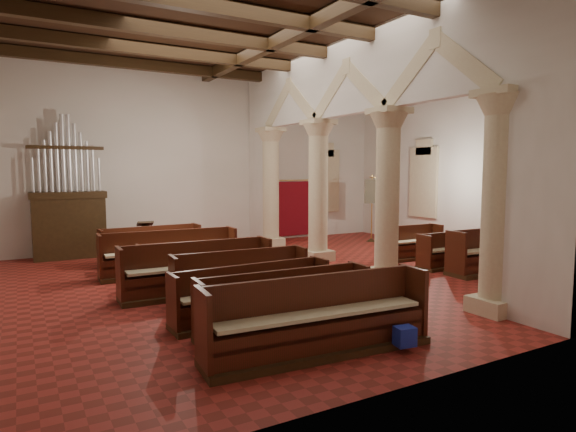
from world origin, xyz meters
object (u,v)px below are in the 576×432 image
Objects in this scene: pipe_organ at (69,213)px; aisle_pew_0 at (485,259)px; lectern at (145,242)px; nave_pew_0 at (319,329)px; processional_banner at (372,220)px.

pipe_organ is 2.07× the size of aisle_pew_0.
nave_pew_0 is at bearing -82.66° from lectern.
pipe_organ is 3.86× the size of lectern.
aisle_pew_0 is at bearing -38.01° from lectern.
lectern is 8.96m from nave_pew_0.
processional_banner is 0.71× the size of nave_pew_0.
pipe_organ is 1.26× the size of nave_pew_0.
pipe_organ is 1.78× the size of processional_banner.
aisle_pew_0 is (9.02, -7.63, -0.98)m from pipe_organ.
nave_pew_0 is (2.40, -10.09, -1.00)m from pipe_organ.
nave_pew_0 is 1.65× the size of aisle_pew_0.
lectern is 0.46× the size of processional_banner.
nave_pew_0 is (0.42, -8.95, -0.10)m from lectern.
pipe_organ reaches higher than nave_pew_0.
lectern is 9.58m from aisle_pew_0.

